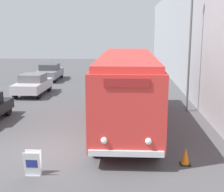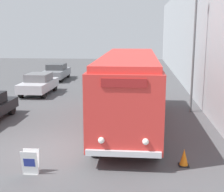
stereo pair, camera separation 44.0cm
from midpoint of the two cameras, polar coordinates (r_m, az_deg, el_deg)
ground_plane at (r=12.68m, az=-10.45°, el=-9.78°), size 80.00×80.00×0.00m
building_wall_right at (r=21.73m, az=16.19°, el=10.28°), size 0.30×60.00×8.39m
vintage_bus at (r=15.09m, az=3.96°, el=1.76°), size 2.64×10.42×3.51m
sign_board at (r=10.73m, az=-13.57°, el=-11.75°), size 0.54×0.32×0.83m
streetlamp at (r=18.18m, az=15.57°, el=10.98°), size 0.36×0.36×7.00m
parked_car_mid at (r=23.59m, az=-12.77°, el=2.22°), size 2.00×4.16×1.53m
parked_car_far at (r=30.22m, az=-9.71°, el=4.40°), size 1.92×4.41×1.52m
traffic_cone at (r=11.41m, az=14.13°, el=-10.86°), size 0.36×0.36×0.61m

